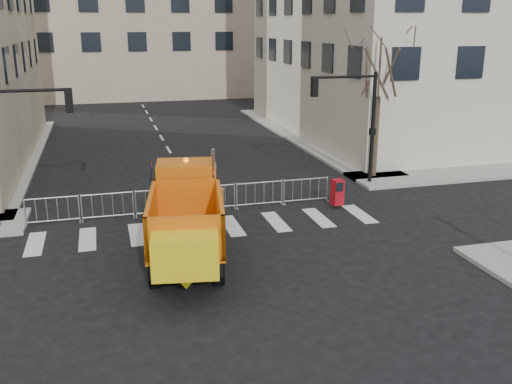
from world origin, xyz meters
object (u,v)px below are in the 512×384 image
object	(u,v)px
plow_truck	(187,214)
cop_b	(160,200)
cop_a	(184,196)
cop_c	(182,198)
newspaper_box	(337,192)

from	to	relation	value
plow_truck	cop_b	distance (m)	4.23
cop_a	cop_c	bearing A→B (deg)	-24.98
cop_a	newspaper_box	bearing A→B (deg)	150.56
plow_truck	newspaper_box	world-z (taller)	plow_truck
cop_c	newspaper_box	bearing A→B (deg)	115.83
cop_b	cop_c	xyz separation A→B (m)	(0.89, 0.00, -0.02)
cop_c	newspaper_box	xyz separation A→B (m)	(6.50, -0.50, -0.11)
plow_truck	cop_a	xyz separation A→B (m)	(0.52, 4.15, -0.64)
newspaper_box	cop_b	bearing A→B (deg)	165.85
cop_b	newspaper_box	world-z (taller)	cop_b
cop_b	newspaper_box	distance (m)	7.41
plow_truck	cop_c	xyz separation A→B (m)	(0.42, 4.15, -0.72)
plow_truck	cop_b	world-z (taller)	plow_truck
cop_b	newspaper_box	size ratio (longest dim) A/B	1.50
plow_truck	newspaper_box	xyz separation A→B (m)	(6.93, 3.65, -0.82)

